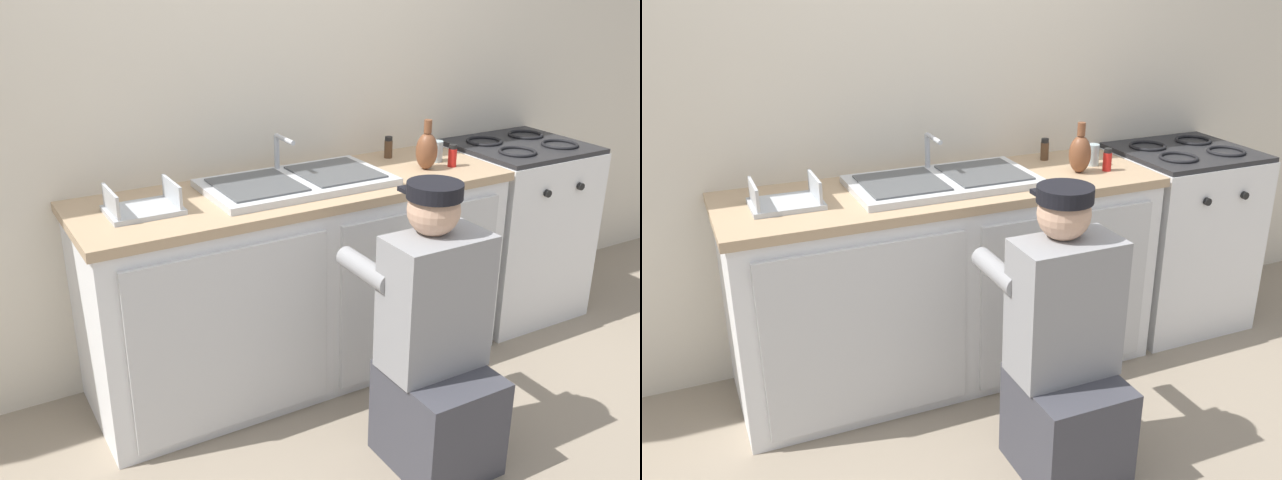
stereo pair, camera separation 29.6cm
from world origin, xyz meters
The scene contains 12 objects.
ground_plane centered at (0.00, 0.00, 0.00)m, with size 12.00×12.00×0.00m, color gray.
back_wall centered at (0.00, 0.65, 1.25)m, with size 6.00×0.10×2.50m, color beige.
counter_cabinet centered at (0.00, 0.29, 0.43)m, with size 1.88×0.62×0.87m.
countertop centered at (0.00, 0.30, 0.89)m, with size 1.92×0.62×0.04m, color tan.
sink_double_basin centered at (0.00, 0.30, 0.93)m, with size 0.80×0.44×0.19m.
stove_range centered at (1.30, 0.30, 0.47)m, with size 0.64×0.62×0.94m.
plumber_person centered at (0.15, -0.51, 0.46)m, with size 0.42×0.61×1.10m.
dish_rack_tray centered at (-0.67, 0.29, 0.93)m, with size 0.28×0.22×0.11m.
water_glass centered at (0.76, 0.31, 0.96)m, with size 0.06×0.06×0.10m.
spice_bottle_red centered at (0.77, 0.20, 0.96)m, with size 0.04×0.04×0.10m.
spice_bottle_pepper centered at (0.60, 0.48, 0.96)m, with size 0.04×0.04×0.10m.
vase_decorative centered at (0.64, 0.23, 1.00)m, with size 0.10×0.10×0.23m.
Camera 1 is at (-1.36, -2.29, 1.84)m, focal length 40.00 mm.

